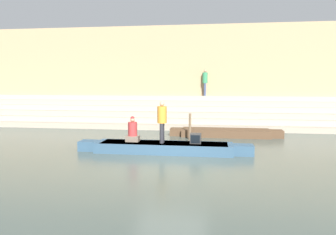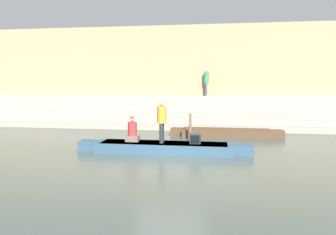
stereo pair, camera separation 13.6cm
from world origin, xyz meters
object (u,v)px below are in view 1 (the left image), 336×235
(person_standing, at_px, (162,119))
(person_rowing, at_px, (133,132))
(rowboat_main, at_px, (164,147))
(mooring_post, at_px, (190,127))
(moored_boat_shore, at_px, (225,132))
(person_on_steps, at_px, (205,81))
(tv_set, at_px, (196,138))

(person_standing, relative_size, person_rowing, 1.59)
(rowboat_main, xyz_separation_m, person_rowing, (-1.31, 0.10, 0.59))
(rowboat_main, xyz_separation_m, mooring_post, (0.82, 3.17, 0.44))
(moored_boat_shore, bearing_deg, person_on_steps, 108.14)
(person_standing, bearing_deg, person_rowing, 174.83)
(person_standing, height_order, person_on_steps, person_on_steps)
(rowboat_main, height_order, person_rowing, person_rowing)
(person_rowing, distance_m, person_on_steps, 10.20)
(person_rowing, relative_size, mooring_post, 0.80)
(tv_set, height_order, mooring_post, mooring_post)
(tv_set, xyz_separation_m, moored_boat_shore, (1.31, 4.35, -0.39))
(person_standing, height_order, mooring_post, person_standing)
(tv_set, relative_size, person_on_steps, 0.24)
(moored_boat_shore, relative_size, mooring_post, 4.47)
(mooring_post, height_order, person_on_steps, person_on_steps)
(rowboat_main, distance_m, person_on_steps, 10.19)
(tv_set, relative_size, mooring_post, 0.33)
(rowboat_main, height_order, mooring_post, mooring_post)
(person_rowing, bearing_deg, person_on_steps, 67.97)
(person_standing, distance_m, moored_boat_shore, 5.31)
(rowboat_main, bearing_deg, mooring_post, 72.65)
(moored_boat_shore, bearing_deg, person_standing, -116.12)
(rowboat_main, bearing_deg, tv_set, 0.56)
(person_standing, bearing_deg, mooring_post, 75.64)
(person_standing, distance_m, person_rowing, 1.37)
(person_on_steps, bearing_deg, person_standing, 145.82)
(person_standing, xyz_separation_m, moored_boat_shore, (2.65, 4.45, -1.15))
(person_standing, xyz_separation_m, person_rowing, (-1.25, 0.13, -0.55))
(tv_set, distance_m, mooring_post, 3.13)
(person_standing, xyz_separation_m, mooring_post, (0.88, 3.20, -0.70))
(person_standing, height_order, moored_boat_shore, person_standing)
(person_standing, bearing_deg, person_on_steps, 82.88)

